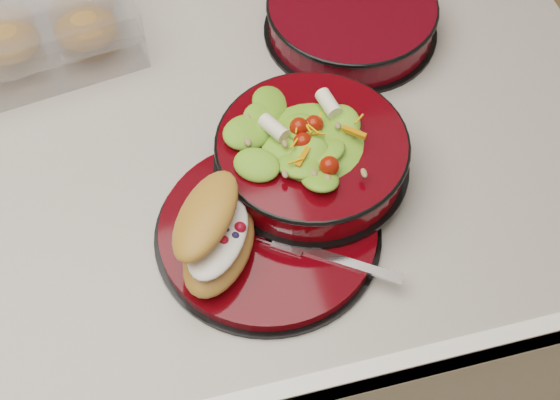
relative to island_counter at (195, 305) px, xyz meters
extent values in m
cube|color=#9E703F|center=(0.00, 0.00, -0.46)|extent=(4.00, 4.00, 0.01)
cube|color=silver|center=(0.00, 0.00, -0.02)|extent=(1.16, 0.66, 0.86)
cube|color=#A7A299|center=(0.00, 0.00, 0.43)|extent=(1.24, 0.74, 0.04)
cylinder|color=black|center=(0.10, -0.17, 0.45)|extent=(0.27, 0.27, 0.01)
cylinder|color=#500206|center=(0.10, -0.17, 0.46)|extent=(0.26, 0.26, 0.01)
torus|color=black|center=(0.11, -0.18, 0.46)|extent=(0.15, 0.15, 0.01)
cylinder|color=black|center=(0.17, -0.09, 0.47)|extent=(0.24, 0.24, 0.01)
cylinder|color=#500206|center=(0.17, -0.09, 0.49)|extent=(0.23, 0.23, 0.04)
torus|color=black|center=(0.17, -0.09, 0.51)|extent=(0.24, 0.24, 0.01)
ellipsoid|color=#538B27|center=(0.17, -0.09, 0.51)|extent=(0.20, 0.20, 0.08)
sphere|color=#AF1407|center=(0.22, -0.09, 0.55)|extent=(0.02, 0.02, 0.02)
sphere|color=#AF1407|center=(0.17, -0.05, 0.55)|extent=(0.02, 0.02, 0.02)
sphere|color=#AF1407|center=(0.12, -0.09, 0.55)|extent=(0.02, 0.02, 0.02)
sphere|color=#AF1407|center=(0.17, -0.14, 0.55)|extent=(0.02, 0.02, 0.02)
cylinder|color=silver|center=(0.20, -0.05, 0.55)|extent=(0.04, 0.04, 0.02)
cylinder|color=silver|center=(0.13, -0.07, 0.55)|extent=(0.04, 0.04, 0.02)
cube|color=orange|center=(0.15, -0.13, 0.56)|extent=(0.03, 0.03, 0.01)
cube|color=orange|center=(0.22, -0.10, 0.56)|extent=(0.03, 0.02, 0.01)
ellipsoid|color=#B16E36|center=(0.04, -0.19, 0.48)|extent=(0.13, 0.15, 0.04)
ellipsoid|color=white|center=(0.04, -0.19, 0.51)|extent=(0.11, 0.13, 0.02)
ellipsoid|color=#B16E36|center=(0.04, -0.18, 0.53)|extent=(0.12, 0.14, 0.03)
sphere|color=#B20C1A|center=(0.01, -0.19, 0.51)|extent=(0.01, 0.01, 0.01)
sphere|color=#B20C1A|center=(0.04, -0.20, 0.51)|extent=(0.01, 0.01, 0.01)
sphere|color=#B20C1A|center=(0.06, -0.19, 0.51)|extent=(0.01, 0.01, 0.01)
sphere|color=#191947|center=(0.03, -0.19, 0.51)|extent=(0.01, 0.01, 0.01)
sphere|color=#191947|center=(0.05, -0.19, 0.51)|extent=(0.01, 0.01, 0.01)
sphere|color=#191947|center=(0.04, -0.20, 0.51)|extent=(0.01, 0.01, 0.01)
sphere|color=#191947|center=(0.05, -0.20, 0.51)|extent=(0.01, 0.01, 0.01)
cube|color=silver|center=(0.18, -0.24, 0.47)|extent=(0.11, 0.08, 0.00)
cube|color=silver|center=(0.12, -0.20, 0.47)|extent=(0.04, 0.04, 0.00)
cube|color=white|center=(-0.13, 0.21, 0.47)|extent=(0.27, 0.21, 0.05)
cube|color=white|center=(-0.13, 0.21, 0.52)|extent=(0.27, 0.21, 0.04)
ellipsoid|color=#B16E36|center=(-0.18, 0.21, 0.47)|extent=(0.09, 0.08, 0.05)
ellipsoid|color=#B16E36|center=(-0.07, 0.21, 0.47)|extent=(0.09, 0.08, 0.05)
cylinder|color=black|center=(0.30, 0.15, 0.45)|extent=(0.25, 0.25, 0.01)
cylinder|color=#4C050B|center=(0.30, 0.15, 0.48)|extent=(0.24, 0.24, 0.05)
torus|color=black|center=(0.30, 0.15, 0.50)|extent=(0.25, 0.25, 0.01)
camera|label=1|loc=(-0.01, -0.66, 1.24)|focal=50.00mm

